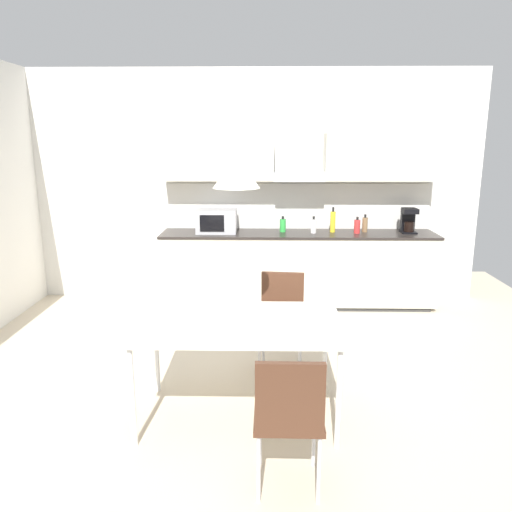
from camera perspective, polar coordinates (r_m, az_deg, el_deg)
name	(u,v)px	position (r m, az deg, el deg)	size (l,w,h in m)	color
ground_plane	(220,397)	(4.21, -4.14, -15.73)	(7.60, 7.86, 0.02)	beige
wall_back	(237,187)	(6.37, -2.20, 7.90)	(6.08, 0.10, 2.86)	silver
kitchen_counter	(298,268)	(6.20, 4.77, -1.43)	(3.33, 0.63, 0.91)	#333333
backsplash_tile	(297,206)	(6.34, 4.74, 5.69)	(3.31, 0.02, 0.57)	silver
upper_wall_cabinets	(299,158)	(6.13, 4.94, 11.12)	(3.31, 0.40, 0.56)	beige
microwave	(217,221)	(6.09, -4.52, 4.01)	(0.48, 0.35, 0.28)	#ADADB2
coffee_maker	(408,220)	(6.33, 17.03, 3.91)	(0.18, 0.19, 0.30)	black
bottle_yellow	(333,221)	(6.16, 8.77, 3.92)	(0.06, 0.06, 0.31)	yellow
bottle_green	(283,225)	(6.13, 3.08, 3.54)	(0.07, 0.07, 0.19)	green
bottle_white	(314,226)	(6.08, 6.59, 3.44)	(0.07, 0.07, 0.20)	white
bottle_red	(357,226)	(6.15, 11.48, 3.35)	(0.07, 0.07, 0.20)	red
bottle_brown	(365,224)	(6.25, 12.34, 3.54)	(0.07, 0.07, 0.22)	brown
dining_table	(238,327)	(3.62, -2.10, -8.09)	(1.49, 0.88, 0.76)	silver
chair_far_right	(282,312)	(4.45, 2.94, -6.42)	(0.44, 0.44, 0.87)	#4C2D1E
chair_near_right	(289,410)	(2.96, 3.79, -17.19)	(0.40, 0.40, 0.87)	#4C2D1E
pendant_lamp	(236,171)	(3.38, -2.26, 9.63)	(0.32, 0.32, 0.22)	silver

